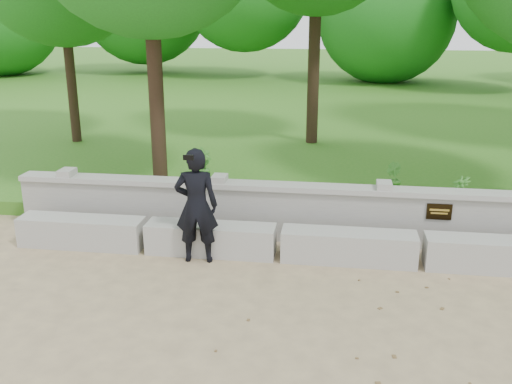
% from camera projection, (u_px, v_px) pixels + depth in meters
% --- Properties ---
extents(ground, '(80.00, 80.00, 0.00)m').
position_uv_depth(ground, '(442.00, 338.00, 6.24)').
color(ground, tan).
rests_on(ground, ground).
extents(lawn, '(40.00, 22.00, 0.25)m').
position_uv_depth(lawn, '(374.00, 113.00, 19.41)').
color(lawn, '#306D1A').
rests_on(lawn, ground).
extents(concrete_bench, '(11.90, 0.45, 0.45)m').
position_uv_depth(concrete_bench, '(421.00, 251.00, 7.96)').
color(concrete_bench, '#A8A69F').
rests_on(concrete_bench, ground).
extents(parapet_wall, '(12.50, 0.35, 0.90)m').
position_uv_depth(parapet_wall, '(416.00, 217.00, 8.55)').
color(parapet_wall, '#9E9C95').
rests_on(parapet_wall, ground).
extents(man_main, '(0.65, 0.58, 1.66)m').
position_uv_depth(man_main, '(196.00, 206.00, 7.94)').
color(man_main, black).
rests_on(man_main, ground).
extents(shrub_a, '(0.35, 0.39, 0.62)m').
position_uv_depth(shrub_a, '(205.00, 162.00, 11.27)').
color(shrub_a, '#3E812C').
rests_on(shrub_a, lawn).
extents(shrub_b, '(0.38, 0.39, 0.56)m').
position_uv_depth(shrub_b, '(393.00, 178.00, 10.34)').
color(shrub_b, '#3E812C').
rests_on(shrub_b, lawn).
extents(shrub_d, '(0.41, 0.43, 0.59)m').
position_uv_depth(shrub_d, '(460.00, 194.00, 9.38)').
color(shrub_d, '#3E812C').
rests_on(shrub_d, lawn).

